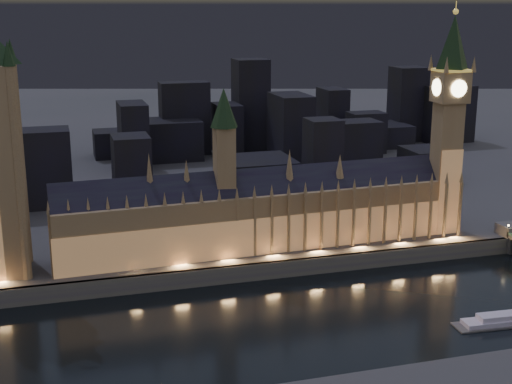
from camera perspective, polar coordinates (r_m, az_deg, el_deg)
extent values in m
plane|color=black|center=(293.43, 2.09, -9.92)|extent=(2000.00, 2000.00, 0.00)
cube|color=#3D3E3E|center=(786.51, -9.89, 5.88)|extent=(2000.00, 960.00, 8.00)
cube|color=#494157|center=(327.97, -0.16, -6.42)|extent=(2000.00, 2.50, 8.00)
cube|color=olive|center=(344.27, 0.75, -2.21)|extent=(200.73, 29.58, 28.00)
cube|color=#B7804F|center=(336.45, 1.26, -3.51)|extent=(200.00, 0.50, 18.00)
cube|color=black|center=(339.69, 0.76, 0.53)|extent=(200.55, 25.85, 16.26)
cube|color=olive|center=(331.58, -2.54, 2.47)|extent=(9.00, 9.00, 32.00)
cone|color=#1B321B|center=(327.18, -2.59, 6.75)|extent=(13.00, 13.00, 18.00)
cube|color=olive|center=(320.54, -16.08, -4.11)|extent=(1.20, 1.20, 28.00)
cone|color=olive|center=(316.20, -16.30, -1.16)|extent=(2.00, 2.00, 6.00)
cube|color=olive|center=(320.54, -14.60, -4.00)|extent=(1.20, 1.20, 28.00)
cone|color=olive|center=(316.20, -14.80, -1.05)|extent=(2.00, 2.00, 6.00)
cube|color=olive|center=(320.77, -13.11, -3.90)|extent=(1.20, 1.20, 28.00)
cone|color=olive|center=(316.43, -13.29, -0.94)|extent=(2.00, 2.00, 6.00)
cube|color=olive|center=(321.20, -11.62, -3.78)|extent=(1.20, 1.20, 28.00)
cone|color=olive|center=(316.87, -11.79, -0.83)|extent=(2.00, 2.00, 6.00)
cube|color=olive|center=(321.86, -10.14, -3.67)|extent=(1.20, 1.20, 28.00)
cone|color=olive|center=(317.54, -10.29, -0.73)|extent=(2.00, 2.00, 6.00)
cube|color=olive|center=(322.73, -8.67, -3.56)|extent=(1.20, 1.20, 28.00)
cone|color=olive|center=(318.42, -8.80, -0.62)|extent=(2.00, 2.00, 6.00)
cube|color=olive|center=(323.81, -7.21, -3.44)|extent=(1.20, 1.20, 28.00)
cone|color=olive|center=(319.51, -7.32, -0.51)|extent=(2.00, 2.00, 6.00)
cube|color=olive|center=(325.10, -5.76, -3.32)|extent=(1.20, 1.20, 28.00)
cone|color=olive|center=(320.82, -5.85, -0.40)|extent=(2.00, 2.00, 6.00)
cube|color=olive|center=(326.59, -4.32, -3.20)|extent=(1.20, 1.20, 28.00)
cone|color=olive|center=(322.34, -4.40, -0.29)|extent=(2.00, 2.00, 6.00)
cube|color=olive|center=(328.30, -2.89, -3.08)|extent=(1.20, 1.20, 28.00)
cone|color=olive|center=(324.06, -2.96, -0.19)|extent=(2.00, 2.00, 6.00)
cube|color=olive|center=(330.20, -1.49, -2.96)|extent=(1.20, 1.20, 28.00)
cone|color=olive|center=(325.99, -1.53, -0.08)|extent=(2.00, 2.00, 6.00)
cube|color=olive|center=(332.30, -0.09, -2.84)|extent=(1.20, 1.20, 28.00)
cone|color=olive|center=(328.12, -0.12, 0.02)|extent=(2.00, 2.00, 6.00)
cube|color=olive|center=(334.60, 1.28, -2.72)|extent=(1.20, 1.20, 28.00)
cone|color=olive|center=(330.44, 1.26, 0.12)|extent=(2.00, 2.00, 6.00)
cube|color=olive|center=(337.08, 2.63, -2.60)|extent=(1.20, 1.20, 28.00)
cone|color=olive|center=(332.96, 2.63, 0.22)|extent=(2.00, 2.00, 6.00)
cube|color=olive|center=(339.76, 3.96, -2.48)|extent=(1.20, 1.20, 28.00)
cone|color=olive|center=(335.67, 3.98, 0.32)|extent=(2.00, 2.00, 6.00)
cube|color=olive|center=(342.61, 5.27, -2.36)|extent=(1.20, 1.20, 28.00)
cone|color=olive|center=(338.56, 5.31, 0.42)|extent=(2.00, 2.00, 6.00)
cube|color=olive|center=(345.65, 6.56, -2.24)|extent=(1.20, 1.20, 28.00)
cone|color=olive|center=(341.63, 6.61, 0.52)|extent=(2.00, 2.00, 6.00)
cube|color=olive|center=(348.85, 7.83, -2.12)|extent=(1.20, 1.20, 28.00)
cone|color=olive|center=(344.87, 7.89, 0.61)|extent=(2.00, 2.00, 6.00)
cube|color=olive|center=(352.22, 9.07, -2.01)|extent=(1.20, 1.20, 28.00)
cone|color=olive|center=(348.28, 9.14, 0.70)|extent=(2.00, 2.00, 6.00)
cube|color=olive|center=(355.76, 10.28, -1.89)|extent=(1.20, 1.20, 28.00)
cone|color=olive|center=(351.86, 10.37, 0.79)|extent=(2.00, 2.00, 6.00)
cube|color=olive|center=(359.46, 11.48, -1.78)|extent=(1.20, 1.20, 28.00)
cone|color=olive|center=(355.59, 11.57, 0.88)|extent=(2.00, 2.00, 6.00)
cube|color=olive|center=(363.30, 12.64, -1.66)|extent=(1.20, 1.20, 28.00)
cone|color=olive|center=(359.48, 12.75, 0.96)|extent=(2.00, 2.00, 6.00)
cube|color=olive|center=(367.30, 13.79, -1.55)|extent=(1.20, 1.20, 28.00)
cone|color=olive|center=(363.52, 13.90, 1.04)|extent=(2.00, 2.00, 6.00)
cube|color=olive|center=(371.44, 14.90, -1.44)|extent=(1.20, 1.20, 28.00)
cone|color=olive|center=(367.70, 15.03, 1.13)|extent=(2.00, 2.00, 6.00)
cube|color=olive|center=(375.72, 15.99, -1.34)|extent=(1.20, 1.20, 28.00)
cone|color=olive|center=(372.03, 16.13, 1.20)|extent=(2.00, 2.00, 6.00)
cone|color=olive|center=(326.01, -8.53, 1.57)|extent=(4.40, 4.40, 18.00)
cone|color=olive|center=(329.03, -5.58, 1.43)|extent=(4.40, 4.40, 14.00)
cone|color=olive|center=(341.20, 2.70, 2.14)|extent=(4.40, 4.40, 16.00)
cone|color=olive|center=(350.74, 6.72, 2.06)|extent=(4.40, 4.40, 12.00)
cylinder|color=olive|center=(312.06, -18.46, 1.19)|extent=(4.40, 4.40, 90.66)
cone|color=#1B321B|center=(304.88, -19.23, 10.42)|extent=(5.20, 5.20, 10.00)
cylinder|color=olive|center=(333.53, -18.34, 2.04)|extent=(4.40, 4.40, 90.66)
cone|color=#1B321B|center=(326.82, -19.06, 10.67)|extent=(5.20, 5.20, 10.00)
cube|color=olive|center=(377.80, 14.88, 1.90)|extent=(12.74, 12.74, 67.18)
cube|color=#B7804F|center=(375.33, 15.25, -0.03)|extent=(12.00, 0.50, 44.00)
cube|color=olive|center=(371.15, 15.30, 8.12)|extent=(15.00, 15.00, 15.34)
cube|color=#F2C64C|center=(370.36, 15.39, 9.38)|extent=(15.75, 15.75, 1.20)
cone|color=#1B321B|center=(369.46, 15.54, 11.48)|extent=(18.00, 18.00, 26.00)
sphere|color=#F2C64C|center=(369.04, 15.69, 13.73)|extent=(2.80, 2.80, 2.80)
cylinder|color=#F2C64C|center=(369.03, 15.72, 14.11)|extent=(0.40, 0.40, 5.00)
cylinder|color=#FFF2BF|center=(364.60, 15.93, 7.96)|extent=(8.40, 0.50, 8.40)
cylinder|color=#FFF2BF|center=(377.75, 14.69, 8.26)|extent=(8.40, 0.50, 8.40)
cylinder|color=#FFF2BF|center=(367.20, 14.26, 8.12)|extent=(0.50, 8.40, 8.40)
cylinder|color=#FFF2BF|center=(375.23, 16.32, 8.11)|extent=(0.50, 8.40, 8.40)
cone|color=olive|center=(359.82, 15.02, 9.81)|extent=(2.60, 2.60, 8.00)
cone|color=olive|center=(372.72, 13.82, 10.04)|extent=(2.60, 2.60, 8.00)
cone|color=olive|center=(367.75, 17.05, 9.77)|extent=(2.60, 2.60, 8.00)
cone|color=olive|center=(380.38, 15.81, 10.00)|extent=(2.60, 2.60, 8.00)
cylinder|color=black|center=(380.95, 19.52, -2.87)|extent=(0.30, 0.30, 4.40)
sphere|color=#FFD88C|center=(380.30, 19.55, -2.53)|extent=(1.00, 1.00, 1.00)
cube|color=#494157|center=(303.12, 19.17, -9.89)|extent=(41.46, 12.16, 0.60)
cube|color=silver|center=(302.76, 19.19, -9.73)|extent=(34.24, 9.62, 2.40)
cube|color=silver|center=(301.88, 19.22, -9.35)|extent=(21.98, 7.21, 2.20)
cube|color=black|center=(419.38, 3.02, 0.43)|extent=(19.03, 19.80, 21.68)
cube|color=black|center=(634.93, 15.04, 6.08)|extent=(42.59, 22.95, 48.20)
cube|color=black|center=(434.39, 5.34, 2.69)|extent=(19.65, 20.18, 48.28)
cube|color=black|center=(564.41, -2.32, 5.08)|extent=(19.44, 30.73, 39.30)
cube|color=black|center=(562.32, -5.73, 5.88)|extent=(37.76, 19.44, 56.76)
cube|color=black|center=(513.56, -9.79, 4.39)|extent=(18.99, 34.57, 47.89)
cube|color=black|center=(422.76, -9.91, 1.71)|extent=(21.11, 25.14, 41.27)
cube|color=black|center=(431.61, -17.08, 1.82)|extent=(38.19, 23.57, 45.33)
cube|color=black|center=(606.87, 9.96, 4.53)|extent=(43.78, 39.06, 17.96)
cube|color=black|center=(577.93, -19.75, 4.48)|extent=(19.72, 40.72, 39.98)
cube|color=black|center=(548.81, -6.85, 4.21)|extent=(44.53, 36.65, 29.95)
cube|color=black|center=(564.81, -10.80, 3.86)|extent=(40.45, 27.15, 20.39)
cube|color=black|center=(534.72, 2.79, 5.13)|extent=(24.63, 41.01, 50.37)
cube|color=black|center=(457.67, 0.15, 1.52)|extent=(44.15, 42.43, 19.26)
cube|color=black|center=(494.56, 7.98, 3.49)|extent=(30.39, 22.61, 38.01)
cube|color=black|center=(574.13, 8.77, 4.73)|extent=(28.33, 19.81, 32.26)
cube|color=black|center=(498.72, 13.26, 2.27)|extent=(24.83, 31.49, 20.01)
cube|color=black|center=(606.37, 6.12, 6.04)|extent=(19.19, 29.53, 46.82)
cube|color=black|center=(579.80, -0.43, 7.02)|extent=(26.00, 26.00, 72.65)
cube|color=black|center=(632.86, 12.00, 6.92)|extent=(26.00, 26.00, 63.14)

